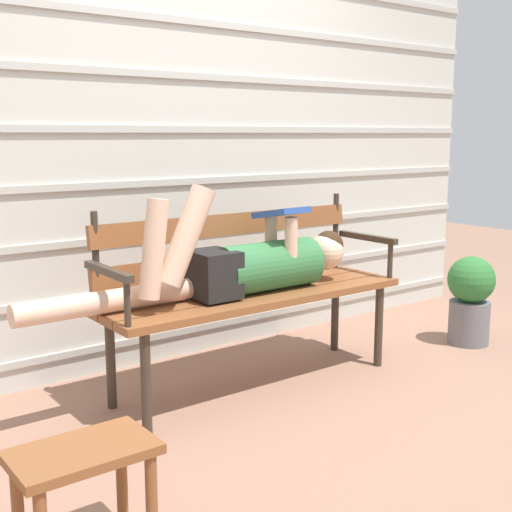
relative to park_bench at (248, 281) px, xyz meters
name	(u,v)px	position (x,y,z in m)	size (l,w,h in m)	color
ground_plane	(270,391)	(0.00, -0.18, -0.52)	(12.00, 12.00, 0.00)	#936B56
house_siding	(184,129)	(0.00, 0.59, 0.75)	(4.59, 0.08, 2.54)	beige
park_bench	(248,281)	(0.00, 0.00, 0.00)	(1.60, 0.45, 0.91)	brown
reclining_person	(244,263)	(-0.07, -0.07, 0.11)	(1.73, 0.26, 0.55)	#33703D
footstool	(84,472)	(-1.24, -0.88, -0.25)	(0.41, 0.25, 0.35)	brown
potted_plant	(470,297)	(1.43, -0.29, -0.24)	(0.28, 0.28, 0.53)	slate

